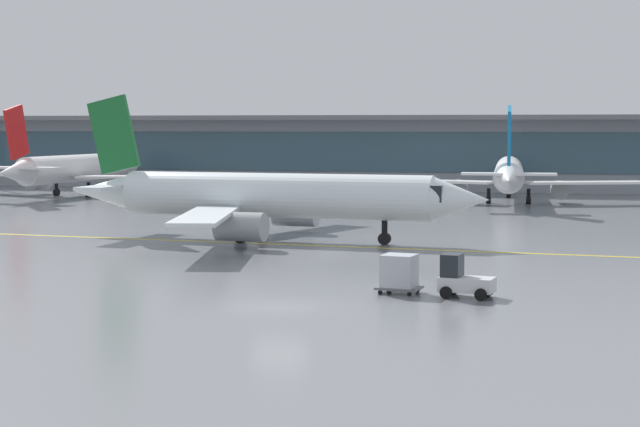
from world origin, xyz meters
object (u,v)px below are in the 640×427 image
gate_airplane_1 (509,174)px  gate_airplane_0 (79,169)px  cargo_dolly_lead (399,272)px  baggage_tug (463,279)px  taxiing_regional_jet (271,197)px

gate_airplane_1 → gate_airplane_0: bearing=86.3°
gate_airplane_1 → cargo_dolly_lead: 63.76m
gate_airplane_0 → cargo_dolly_lead: size_ratio=13.81×
baggage_tug → gate_airplane_0: bearing=137.3°
gate_airplane_0 → baggage_tug: bearing=-136.8°
taxiing_regional_jet → baggage_tug: taxiing_regional_jet is taller
taxiing_regional_jet → gate_airplane_0: bearing=134.9°
gate_airplane_0 → baggage_tug: 82.92m
taxiing_regional_jet → gate_airplane_1: bearing=75.5°
taxiing_regional_jet → cargo_dolly_lead: bearing=-54.8°
gate_airplane_1 → taxiing_regional_jet: taxiing_regional_jet is taller
gate_airplane_1 → baggage_tug: 64.24m
taxiing_regional_jet → cargo_dolly_lead: taxiing_regional_jet is taller
gate_airplane_0 → baggage_tug: (51.99, -64.56, -2.28)m
gate_airplane_1 → cargo_dolly_lead: gate_airplane_1 is taller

